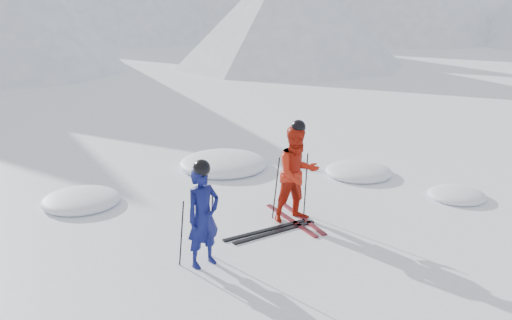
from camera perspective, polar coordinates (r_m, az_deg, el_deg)
ground at (r=10.65m, az=7.70°, el=-5.30°), size 160.00×160.00×0.00m
skier_blue at (r=8.25m, az=-5.58°, el=-5.98°), size 0.65×0.50×1.59m
skier_red at (r=9.86m, az=4.38°, el=-1.47°), size 0.91×0.74×1.79m
pole_blue_left at (r=8.38m, az=-7.84°, el=-7.68°), size 0.11×0.08×1.06m
pole_blue_right at (r=8.66m, az=-4.71°, el=-6.73°), size 0.11×0.07×1.06m
pole_red_left at (r=10.00m, az=2.11°, el=-2.98°), size 0.12×0.09×1.19m
pole_red_right at (r=10.24m, az=5.26°, el=-2.57°), size 0.12×0.08×1.19m
ski_worn_left at (r=10.11m, az=3.70°, el=-6.32°), size 0.15×1.70×0.03m
ski_worn_right at (r=10.23m, az=4.83°, el=-6.05°), size 0.26×1.70×0.03m
ski_loose_a at (r=9.67m, az=1.04°, el=-7.40°), size 1.70×0.13×0.03m
ski_loose_b at (r=9.60m, az=2.02°, el=-7.59°), size 1.70×0.19×0.03m
snow_lumps at (r=12.44m, az=-1.34°, el=-1.86°), size 8.17×5.88×0.47m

